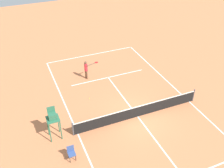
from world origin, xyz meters
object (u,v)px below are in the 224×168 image
at_px(player_serving, 87,68).
at_px(umpire_chair, 53,118).
at_px(tennis_ball, 89,98).
at_px(courtside_chair_near, 71,152).

distance_m(player_serving, umpire_chair, 7.32).
bearing_deg(tennis_ball, umpire_chair, 41.93).
height_order(player_serving, umpire_chair, umpire_chair).
relative_size(tennis_ball, courtside_chair_near, 0.07).
distance_m(player_serving, courtside_chair_near, 8.98).
xyz_separation_m(umpire_chair, courtside_chair_near, (-0.50, 2.20, -1.07)).
bearing_deg(player_serving, courtside_chair_near, -39.91).
bearing_deg(tennis_ball, player_serving, -104.93).
bearing_deg(courtside_chair_near, player_serving, -114.28).
xyz_separation_m(tennis_ball, umpire_chair, (3.41, 3.07, 1.57)).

